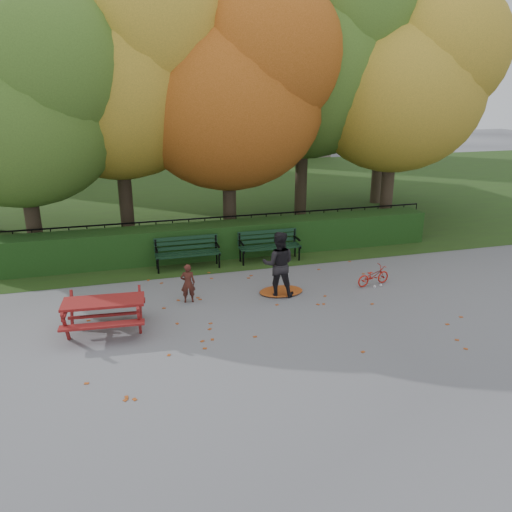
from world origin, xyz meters
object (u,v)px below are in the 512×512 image
object	(u,v)px
child	(188,283)
adult	(278,264)
tree_d	(318,52)
bicycle	(373,276)
bench_left	(187,250)
tree_g	(395,75)
picnic_table	(104,307)
bench_right	(269,243)
tree_c	(240,89)
tree_e	(409,80)
tree_a	(27,100)
tree_b	(127,68)

from	to	relation	value
child	adult	bearing A→B (deg)	179.32
tree_d	bicycle	size ratio (longest dim) A/B	9.93
tree_d	bench_left	distance (m)	8.31
tree_g	picnic_table	size ratio (longest dim) A/B	4.94
bench_right	bicycle	xyz separation A→B (m)	(2.01, -2.61, -0.27)
tree_c	adult	world-z (taller)	tree_c
tree_g	bench_left	bearing A→B (deg)	-147.83
tree_e	tree_g	distance (m)	4.39
bench_right	picnic_table	bearing A→B (deg)	-143.26
tree_a	adult	xyz separation A→B (m)	(5.72, -4.47, -3.71)
tree_d	bench_left	size ratio (longest dim) A/B	5.32
tree_c	tree_e	distance (m)	5.70
child	adult	xyz separation A→B (m)	(2.17, -0.19, 0.33)
tree_a	bench_left	xyz separation A→B (m)	(3.89, -1.88, -4.00)
tree_d	picnic_table	world-z (taller)	tree_d
adult	bench_right	bearing A→B (deg)	-85.36
tree_a	bench_left	size ratio (longest dim) A/B	4.16
tree_b	adult	xyz separation A→B (m)	(2.98, -5.64, -4.59)
tree_b	bench_right	size ratio (longest dim) A/B	4.88
bicycle	tree_a	bearing A→B (deg)	50.27
tree_g	bench_left	distance (m)	12.37
picnic_table	tree_b	bearing A→B (deg)	85.02
tree_d	bench_left	xyz separation A→B (m)	(-5.18, -3.53, -5.46)
bench_right	adult	bearing A→B (deg)	-102.22
tree_e	tree_g	world-z (taller)	tree_g
bench_left	adult	xyz separation A→B (m)	(1.84, -2.60, 0.29)
tree_a	bench_right	world-z (taller)	tree_a
tree_c	tree_g	xyz separation A→B (m)	(7.50, 3.80, 0.55)
tree_b	adult	distance (m)	7.86
tree_a	tree_b	xyz separation A→B (m)	(2.74, 1.17, 0.88)
tree_d	tree_e	world-z (taller)	tree_d
tree_e	picnic_table	world-z (taller)	tree_e
tree_c	picnic_table	size ratio (longest dim) A/B	4.62
bench_left	tree_c	bearing A→B (deg)	46.64
bench_right	picnic_table	xyz separation A→B (m)	(-4.62, -3.45, 0.02)
picnic_table	bicycle	size ratio (longest dim) A/B	1.80
tree_g	bench_right	world-z (taller)	tree_g
tree_c	tree_e	xyz separation A→B (m)	(5.69, -0.19, 0.26)
tree_b	picnic_table	world-z (taller)	tree_b
bicycle	bench_left	bearing A→B (deg)	48.02
tree_a	tree_g	size ratio (longest dim) A/B	0.88
tree_d	bicycle	bearing A→B (deg)	-97.17
adult	tree_g	bearing A→B (deg)	-115.13
tree_c	adult	distance (m)	6.31
bench_right	adult	size ratio (longest dim) A/B	1.11
tree_e	child	distance (m)	10.38
tree_d	tree_a	bearing A→B (deg)	-169.67
bench_left	child	xyz separation A→B (m)	(-0.34, -2.41, -0.04)
adult	tree_d	bearing A→B (deg)	-101.74
bench_left	bench_right	world-z (taller)	same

